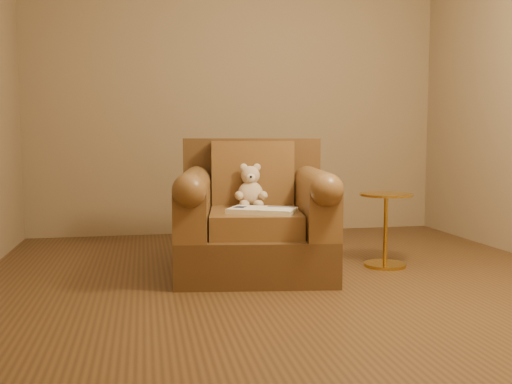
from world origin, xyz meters
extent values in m
plane|color=#55381D|center=(0.00, 0.00, 0.00)|extent=(4.00, 4.00, 0.00)
cube|color=#8F7858|center=(0.00, 2.00, 1.35)|extent=(4.00, 0.02, 2.70)
cube|color=#52361B|center=(-0.17, 0.27, 0.14)|extent=(1.16, 1.11, 0.29)
cube|color=#52361B|center=(-0.11, 0.70, 0.60)|extent=(1.03, 0.25, 0.64)
cube|color=brown|center=(-0.18, 0.22, 0.36)|extent=(0.69, 0.80, 0.15)
cube|color=brown|center=(-0.13, 0.57, 0.67)|extent=(0.61, 0.25, 0.46)
cube|color=brown|center=(-0.59, 0.28, 0.45)|extent=(0.33, 0.89, 0.33)
cube|color=brown|center=(0.22, 0.16, 0.45)|extent=(0.33, 0.89, 0.33)
cylinder|color=brown|center=(-0.59, 0.28, 0.62)|extent=(0.33, 0.89, 0.21)
cylinder|color=brown|center=(0.22, 0.16, 0.62)|extent=(0.33, 0.89, 0.21)
ellipsoid|color=#CFB291|center=(-0.18, 0.41, 0.53)|extent=(0.18, 0.16, 0.19)
sphere|color=#CFB291|center=(-0.17, 0.43, 0.66)|extent=(0.13, 0.13, 0.13)
ellipsoid|color=#CFB291|center=(-0.22, 0.44, 0.72)|extent=(0.05, 0.03, 0.05)
ellipsoid|color=#CFB291|center=(-0.13, 0.42, 0.72)|extent=(0.05, 0.03, 0.05)
ellipsoid|color=beige|center=(-0.18, 0.36, 0.65)|extent=(0.06, 0.04, 0.05)
sphere|color=black|center=(-0.19, 0.34, 0.66)|extent=(0.02, 0.02, 0.02)
ellipsoid|color=#CFB291|center=(-0.27, 0.35, 0.53)|extent=(0.06, 0.12, 0.06)
ellipsoid|color=#CFB291|center=(-0.10, 0.33, 0.53)|extent=(0.06, 0.12, 0.06)
ellipsoid|color=#CFB291|center=(-0.24, 0.31, 0.47)|extent=(0.07, 0.12, 0.06)
ellipsoid|color=#CFB291|center=(-0.14, 0.30, 0.47)|extent=(0.07, 0.12, 0.06)
cube|color=beige|center=(-0.16, 0.07, 0.46)|extent=(0.49, 0.42, 0.03)
cube|color=white|center=(-0.26, 0.12, 0.47)|extent=(0.30, 0.32, 0.00)
cube|color=white|center=(-0.07, 0.02, 0.47)|extent=(0.30, 0.32, 0.00)
cube|color=beige|center=(-0.16, 0.07, 0.47)|extent=(0.12, 0.23, 0.00)
cube|color=#0F1638|center=(-0.30, 0.14, 0.47)|extent=(0.10, 0.11, 0.00)
cube|color=slate|center=(-0.03, 0.10, 0.47)|extent=(0.19, 0.13, 0.00)
cylinder|color=gold|center=(0.79, 0.28, 0.01)|extent=(0.30, 0.30, 0.02)
cylinder|color=gold|center=(0.79, 0.28, 0.27)|extent=(0.03, 0.03, 0.49)
cylinder|color=gold|center=(0.79, 0.28, 0.52)|extent=(0.38, 0.38, 0.02)
cylinder|color=gold|center=(0.79, 0.28, 0.51)|extent=(0.03, 0.03, 0.02)
camera|label=1|loc=(-0.91, -3.52, 0.92)|focal=40.00mm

